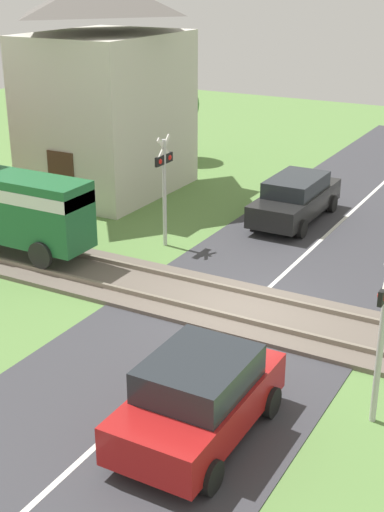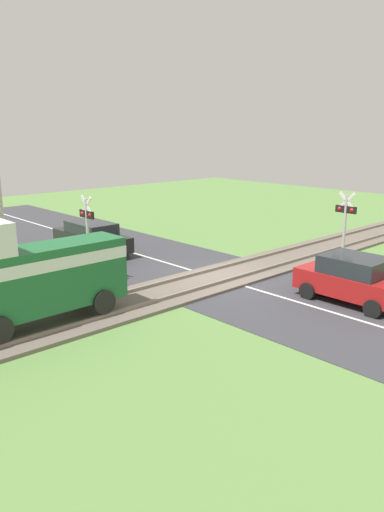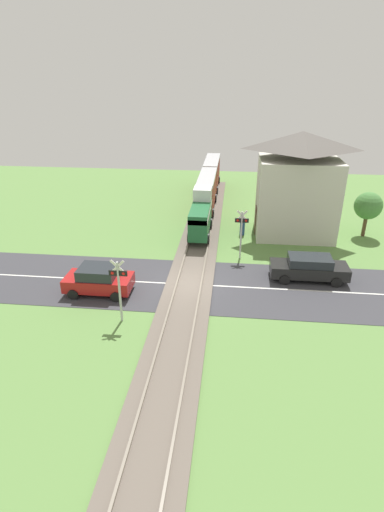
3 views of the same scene
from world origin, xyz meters
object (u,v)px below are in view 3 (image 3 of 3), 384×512
car_near_crossing (99,279)px  car_far_side (309,268)px  station_building (297,187)px  pedestrian_by_station (242,226)px  crossing_signal_west_approach (119,283)px  train (208,188)px  crossing_signal_east_approach (241,228)px

car_near_crossing → car_far_side: (12.07, 2.88, -0.03)m
station_building → pedestrian_by_station: bearing=-171.9°
pedestrian_by_station → station_building: bearing=8.1°
crossing_signal_west_approach → car_near_crossing: bearing=127.4°
car_near_crossing → crossing_signal_west_approach: 3.57m
station_building → pedestrian_by_station: station_building is taller
car_near_crossing → station_building: station_building is taller
train → car_near_crossing: 17.00m
crossing_signal_west_approach → crossing_signal_east_approach: (5.97, 8.14, 0.00)m
train → car_far_side: (7.08, -13.33, -1.09)m
crossing_signal_west_approach → car_far_side: bearing=28.7°
train → station_building: (7.04, -5.82, 1.86)m
crossing_signal_west_approach → station_building: bearing=52.4°
car_near_crossing → station_building: 16.17m
crossing_signal_west_approach → station_building: size_ratio=0.44×
train → pedestrian_by_station: bearing=-63.7°
car_near_crossing → crossing_signal_west_approach: (2.01, -2.63, 1.33)m
car_near_crossing → crossing_signal_east_approach: crossing_signal_east_approach is taller
car_near_crossing → pedestrian_by_station: 12.78m
station_building → pedestrian_by_station: 4.97m
train → crossing_signal_east_approach: train is taller
crossing_signal_east_approach → pedestrian_by_station: size_ratio=2.24×
car_near_crossing → station_building: bearing=40.8°
crossing_signal_east_approach → station_building: size_ratio=0.44×
train → crossing_signal_west_approach: bearing=-99.0°
car_far_side → crossing_signal_east_approach: 5.05m
car_far_side → crossing_signal_east_approach: bearing=147.3°
car_far_side → crossing_signal_west_approach: 11.55m
train → pedestrian_by_station: 7.21m
car_far_side → station_building: bearing=90.3°
pedestrian_by_station → train: bearing=116.3°
crossing_signal_west_approach → station_building: 16.51m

